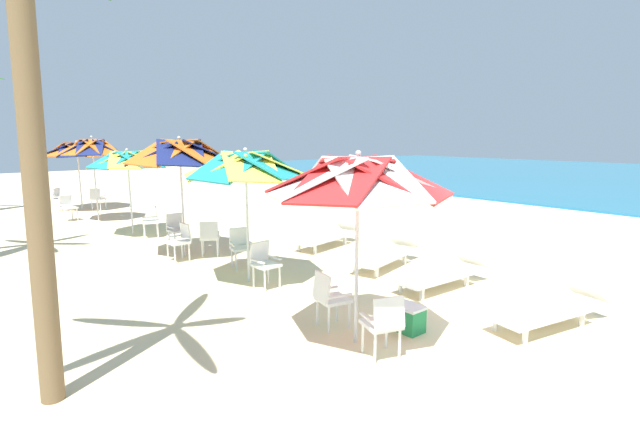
% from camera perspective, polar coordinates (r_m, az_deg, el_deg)
% --- Properties ---
extents(ground_plane, '(80.00, 80.00, 0.00)m').
position_cam_1_polar(ground_plane, '(8.02, 21.16, -10.81)').
color(ground_plane, beige).
extents(beach_umbrella_0, '(2.50, 2.50, 2.66)m').
position_cam_1_polar(beach_umbrella_0, '(6.17, 4.64, 5.61)').
color(beach_umbrella_0, silver).
rests_on(beach_umbrella_0, ground).
extents(plastic_chair_0, '(0.52, 0.54, 0.87)m').
position_cam_1_polar(plastic_chair_0, '(7.03, 1.14, -8.79)').
color(plastic_chair_0, white).
rests_on(plastic_chair_0, ground).
extents(plastic_chair_1, '(0.58, 0.56, 0.87)m').
position_cam_1_polar(plastic_chair_1, '(6.17, 7.79, -11.74)').
color(plastic_chair_1, white).
rests_on(plastic_chair_1, ground).
extents(beach_umbrella_1, '(2.42, 2.42, 2.63)m').
position_cam_1_polar(beach_umbrella_1, '(9.03, -9.02, 6.96)').
color(beach_umbrella_1, silver).
rests_on(beach_umbrella_1, ground).
extents(plastic_chair_2, '(0.50, 0.47, 0.87)m').
position_cam_1_polar(plastic_chair_2, '(8.96, -6.84, -4.56)').
color(plastic_chair_2, white).
rests_on(plastic_chair_2, ground).
extents(plastic_chair_3, '(0.57, 0.55, 0.87)m').
position_cam_1_polar(plastic_chair_3, '(10.38, -9.64, -2.54)').
color(plastic_chair_3, white).
rests_on(plastic_chair_3, ground).
extents(beach_umbrella_2, '(2.61, 2.61, 2.84)m').
position_cam_1_polar(beach_umbrella_2, '(11.48, -16.70, 8.29)').
color(beach_umbrella_2, silver).
rests_on(beach_umbrella_2, ground).
extents(plastic_chair_4, '(0.46, 0.49, 0.87)m').
position_cam_1_polar(plastic_chair_4, '(11.24, -16.61, -1.82)').
color(plastic_chair_4, white).
rests_on(plastic_chair_4, ground).
extents(plastic_chair_5, '(0.48, 0.45, 0.87)m').
position_cam_1_polar(plastic_chair_5, '(12.67, -17.06, -0.46)').
color(plastic_chair_5, white).
rests_on(plastic_chair_5, ground).
extents(plastic_chair_6, '(0.62, 0.61, 0.87)m').
position_cam_1_polar(plastic_chair_6, '(11.45, -13.29, -1.43)').
color(plastic_chair_6, white).
rests_on(plastic_chair_6, ground).
extents(beach_umbrella_3, '(2.27, 2.27, 2.50)m').
position_cam_1_polar(beach_umbrella_3, '(14.52, -22.39, 7.20)').
color(beach_umbrella_3, silver).
rests_on(beach_umbrella_3, ground).
extents(plastic_chair_7, '(0.55, 0.57, 0.87)m').
position_cam_1_polar(plastic_chair_7, '(14.11, -19.70, 0.47)').
color(plastic_chair_7, white).
rests_on(plastic_chair_7, ground).
extents(beach_umbrella_4, '(1.99, 1.99, 2.85)m').
position_cam_1_polar(beach_umbrella_4, '(17.46, -25.98, 8.31)').
color(beach_umbrella_4, silver).
rests_on(beach_umbrella_4, ground).
extents(plastic_chair_8, '(0.56, 0.54, 0.87)m').
position_cam_1_polar(plastic_chair_8, '(18.08, -28.36, 1.92)').
color(plastic_chair_8, white).
rests_on(plastic_chair_8, ground).
extents(beach_umbrella_5, '(2.61, 2.61, 2.67)m').
position_cam_1_polar(beach_umbrella_5, '(20.46, -27.48, 8.00)').
color(beach_umbrella_5, silver).
rests_on(beach_umbrella_5, ground).
extents(plastic_chair_9, '(0.63, 0.63, 0.87)m').
position_cam_1_polar(plastic_chair_9, '(20.12, -25.49, 2.93)').
color(plastic_chair_9, white).
rests_on(plastic_chair_9, ground).
extents(plastic_chair_10, '(0.63, 0.63, 0.87)m').
position_cam_1_polar(plastic_chair_10, '(20.70, -29.12, 2.81)').
color(plastic_chair_10, white).
rests_on(plastic_chair_10, ground).
extents(sun_lounger_0, '(1.05, 2.23, 0.62)m').
position_cam_1_polar(sun_lounger_0, '(7.97, 26.14, -9.18)').
color(sun_lounger_0, white).
rests_on(sun_lounger_0, ground).
extents(sun_lounger_1, '(0.74, 2.18, 0.62)m').
position_cam_1_polar(sun_lounger_1, '(9.21, 14.60, -5.80)').
color(sun_lounger_1, white).
rests_on(sun_lounger_1, ground).
extents(sun_lounger_2, '(1.11, 2.23, 0.62)m').
position_cam_1_polar(sun_lounger_2, '(10.42, 7.98, -3.66)').
color(sun_lounger_2, white).
rests_on(sun_lounger_2, ground).
extents(sun_lounger_3, '(1.05, 2.23, 0.62)m').
position_cam_1_polar(sun_lounger_3, '(12.21, 0.91, -1.44)').
color(sun_lounger_3, white).
rests_on(sun_lounger_3, ground).
extents(palm_tree_0, '(3.15, 3.07, 5.05)m').
position_cam_1_polar(palm_tree_0, '(5.56, -32.54, 13.85)').
color(palm_tree_0, brown).
rests_on(palm_tree_0, ground).
extents(cooler_box, '(0.50, 0.34, 0.40)m').
position_cam_1_polar(cooler_box, '(7.16, 10.50, -11.13)').
color(cooler_box, '#238C4C').
rests_on(cooler_box, ground).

